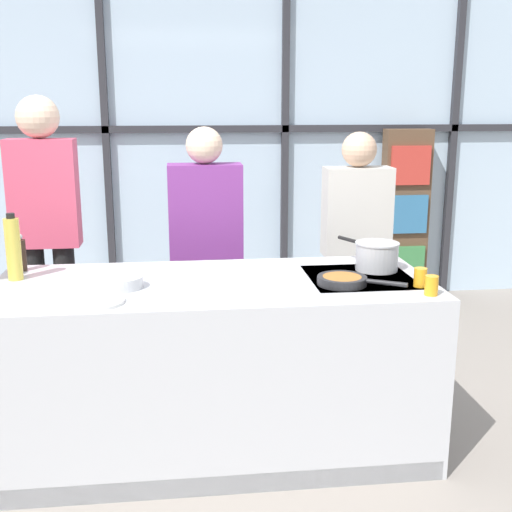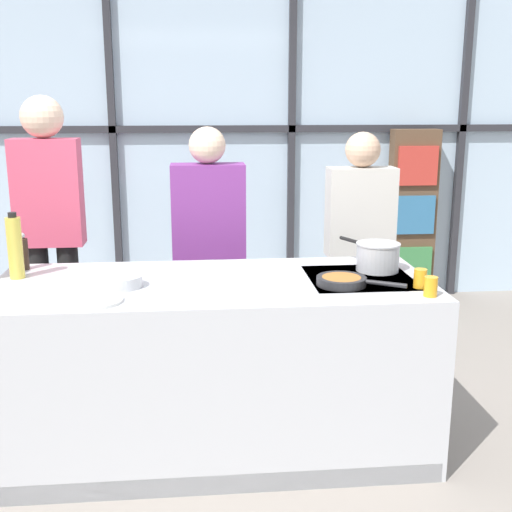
% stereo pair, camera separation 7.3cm
% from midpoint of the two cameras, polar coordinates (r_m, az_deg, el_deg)
% --- Properties ---
extents(ground_plane, '(18.00, 18.00, 0.00)m').
position_cam_midpoint_polar(ground_plane, '(3.54, -4.15, -16.45)').
color(ground_plane, gray).
extents(back_window_wall, '(6.40, 0.10, 2.80)m').
position_cam_midpoint_polar(back_window_wall, '(5.68, -5.65, 9.82)').
color(back_window_wall, silver).
rests_on(back_window_wall, ground_plane).
extents(bookshelf, '(0.41, 0.19, 1.54)m').
position_cam_midpoint_polar(bookshelf, '(5.91, 12.72, 3.50)').
color(bookshelf, brown).
rests_on(bookshelf, ground_plane).
extents(demo_island, '(2.17, 0.89, 0.90)m').
position_cam_midpoint_polar(demo_island, '(3.34, -4.26, -9.75)').
color(demo_island, silver).
rests_on(demo_island, ground_plane).
extents(spectator_far_left, '(0.40, 0.25, 1.81)m').
position_cam_midpoint_polar(spectator_far_left, '(4.14, -18.66, 2.94)').
color(spectator_far_left, black).
rests_on(spectator_far_left, ground_plane).
extents(spectator_center_left, '(0.46, 0.23, 1.62)m').
position_cam_midpoint_polar(spectator_center_left, '(4.08, -4.98, 1.35)').
color(spectator_center_left, '#47382D').
rests_on(spectator_center_left, ground_plane).
extents(spectator_center_right, '(0.43, 0.22, 1.59)m').
position_cam_midpoint_polar(spectator_center_right, '(4.22, 8.38, 1.48)').
color(spectator_center_right, '#232838').
rests_on(spectator_center_right, ground_plane).
extents(frying_pan, '(0.40, 0.28, 0.04)m').
position_cam_midpoint_polar(frying_pan, '(3.15, 7.12, -2.15)').
color(frying_pan, '#232326').
rests_on(frying_pan, demo_island).
extents(saucepan, '(0.26, 0.40, 0.15)m').
position_cam_midpoint_polar(saucepan, '(3.43, 10.07, 0.05)').
color(saucepan, silver).
rests_on(saucepan, demo_island).
extents(white_plate, '(0.26, 0.26, 0.01)m').
position_cam_midpoint_polar(white_plate, '(2.94, -14.85, -3.94)').
color(white_plate, white).
rests_on(white_plate, demo_island).
extents(mixing_bowl, '(0.20, 0.20, 0.06)m').
position_cam_midpoint_polar(mixing_bowl, '(3.14, -12.52, -2.24)').
color(mixing_bowl, silver).
rests_on(mixing_bowl, demo_island).
extents(oil_bottle, '(0.07, 0.07, 0.34)m').
position_cam_midpoint_polar(oil_bottle, '(3.41, -21.34, 0.63)').
color(oil_bottle, '#E0CC4C').
rests_on(oil_bottle, demo_island).
extents(pepper_grinder, '(0.06, 0.06, 0.20)m').
position_cam_midpoint_polar(pepper_grinder, '(3.59, -20.73, 0.15)').
color(pepper_grinder, '#332319').
rests_on(pepper_grinder, demo_island).
extents(juice_glass_near, '(0.06, 0.06, 0.09)m').
position_cam_midpoint_polar(juice_glass_near, '(3.05, 14.67, -2.55)').
color(juice_glass_near, orange).
rests_on(juice_glass_near, demo_island).
extents(juice_glass_far, '(0.06, 0.06, 0.09)m').
position_cam_midpoint_polar(juice_glass_far, '(3.17, 13.76, -1.86)').
color(juice_glass_far, orange).
rests_on(juice_glass_far, demo_island).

